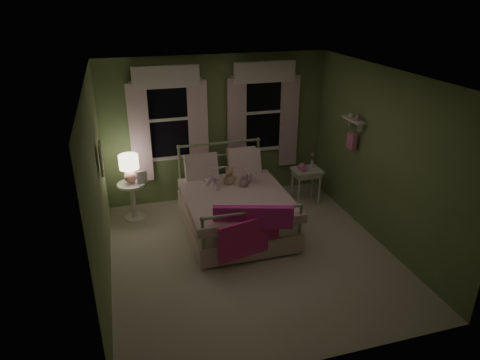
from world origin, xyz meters
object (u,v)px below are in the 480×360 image
object	(u,v)px
bed	(235,207)
child_right	(243,163)
nightstand_left	(133,196)
table_lamp	(129,166)
nightstand_right	(307,174)
teddy_bear	(230,177)
child_left	(210,167)

from	to	relation	value
bed	child_right	size ratio (longest dim) A/B	2.68
nightstand_left	table_lamp	distance (m)	0.54
bed	nightstand_right	bearing A→B (deg)	20.12
child_right	nightstand_right	size ratio (longest dim) A/B	1.18
bed	nightstand_right	size ratio (longest dim) A/B	3.18
child_right	table_lamp	distance (m)	1.86
teddy_bear	table_lamp	distance (m)	1.64
child_left	nightstand_left	size ratio (longest dim) A/B	1.14
bed	nightstand_right	world-z (taller)	bed
bed	nightstand_left	world-z (taller)	bed
child_right	nightstand_left	bearing A→B (deg)	7.90
teddy_bear	nightstand_right	size ratio (longest dim) A/B	0.48
teddy_bear	child_right	bearing A→B (deg)	29.50
nightstand_left	table_lamp	size ratio (longest dim) A/B	1.35
child_left	child_right	xyz separation A→B (m)	(0.56, 0.00, 0.01)
table_lamp	child_right	bearing A→B (deg)	-11.21
bed	child_right	world-z (taller)	child_right
bed	teddy_bear	distance (m)	0.50
child_left	child_right	size ratio (longest dim) A/B	0.98
bed	table_lamp	bearing A→B (deg)	152.90
child_right	nightstand_right	bearing A→B (deg)	-155.54
bed	table_lamp	size ratio (longest dim) A/B	4.24
bed	teddy_bear	world-z (taller)	bed
bed	child_right	bearing A→B (deg)	57.61
child_right	table_lamp	world-z (taller)	child_right
nightstand_right	child_left	bearing A→B (deg)	-176.33
child_left	nightstand_right	bearing A→B (deg)	179.42
teddy_bear	nightstand_right	xyz separation A→B (m)	(1.50, 0.27, -0.24)
child_left	teddy_bear	xyz separation A→B (m)	(0.28, -0.16, -0.15)
nightstand_left	table_lamp	xyz separation A→B (m)	(-0.00, 0.00, 0.54)
child_right	teddy_bear	xyz separation A→B (m)	(-0.28, -0.16, -0.16)
child_left	nightstand_right	xyz separation A→B (m)	(1.78, 0.11, -0.39)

